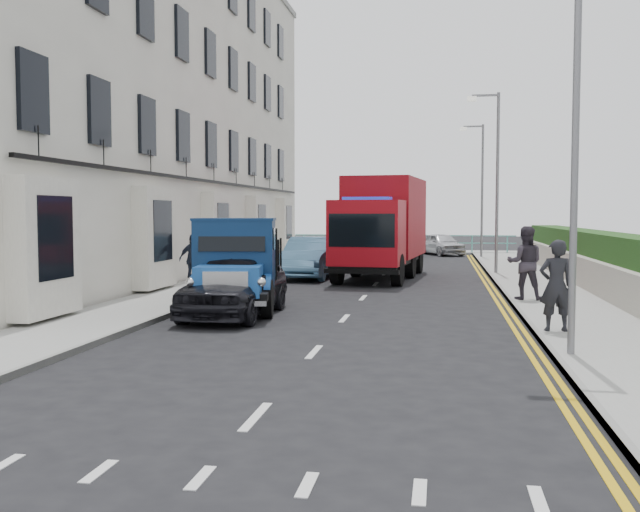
{
  "coord_description": "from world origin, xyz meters",
  "views": [
    {
      "loc": [
        2.15,
        -14.14,
        2.45
      ],
      "look_at": [
        -0.68,
        2.62,
        1.4
      ],
      "focal_mm": 40.0,
      "sensor_mm": 36.0,
      "label": 1
    }
  ],
  "objects_px": {
    "parked_car_front": "(235,284)",
    "pedestrian_east_near": "(556,285)",
    "bedford_lorry": "(236,270)",
    "lamp_far": "(480,182)",
    "lamp_mid": "(494,172)",
    "lamp_near": "(568,116)",
    "red_lorry": "(382,225)"
  },
  "relations": [
    {
      "from": "bedford_lorry",
      "to": "parked_car_front",
      "type": "bearing_deg",
      "value": -86.65
    },
    {
      "from": "lamp_mid",
      "to": "parked_car_front",
      "type": "height_order",
      "value": "lamp_mid"
    },
    {
      "from": "lamp_mid",
      "to": "lamp_far",
      "type": "height_order",
      "value": "same"
    },
    {
      "from": "red_lorry",
      "to": "lamp_far",
      "type": "bearing_deg",
      "value": 75.99
    },
    {
      "from": "lamp_far",
      "to": "parked_car_front",
      "type": "height_order",
      "value": "lamp_far"
    },
    {
      "from": "lamp_far",
      "to": "red_lorry",
      "type": "relative_size",
      "value": 0.96
    },
    {
      "from": "lamp_mid",
      "to": "pedestrian_east_near",
      "type": "distance_m",
      "value": 14.04
    },
    {
      "from": "lamp_mid",
      "to": "parked_car_front",
      "type": "xyz_separation_m",
      "value": [
        -6.78,
        -12.05,
        -3.24
      ]
    },
    {
      "from": "lamp_far",
      "to": "bedford_lorry",
      "type": "distance_m",
      "value": 22.86
    },
    {
      "from": "lamp_mid",
      "to": "red_lorry",
      "type": "relative_size",
      "value": 0.96
    },
    {
      "from": "lamp_mid",
      "to": "bedford_lorry",
      "type": "xyz_separation_m",
      "value": [
        -6.88,
        -11.6,
        -2.95
      ]
    },
    {
      "from": "red_lorry",
      "to": "lamp_near",
      "type": "bearing_deg",
      "value": -68.31
    },
    {
      "from": "red_lorry",
      "to": "pedestrian_east_near",
      "type": "relative_size",
      "value": 4.07
    },
    {
      "from": "lamp_far",
      "to": "red_lorry",
      "type": "height_order",
      "value": "lamp_far"
    },
    {
      "from": "bedford_lorry",
      "to": "pedestrian_east_near",
      "type": "distance_m",
      "value": 7.41
    },
    {
      "from": "lamp_near",
      "to": "lamp_far",
      "type": "distance_m",
      "value": 26.0
    },
    {
      "from": "bedford_lorry",
      "to": "lamp_mid",
      "type": "bearing_deg",
      "value": 49.81
    },
    {
      "from": "bedford_lorry",
      "to": "lamp_far",
      "type": "bearing_deg",
      "value": 62.82
    },
    {
      "from": "lamp_far",
      "to": "bedford_lorry",
      "type": "relative_size",
      "value": 1.4
    },
    {
      "from": "bedford_lorry",
      "to": "lamp_near",
      "type": "bearing_deg",
      "value": -42.13
    },
    {
      "from": "red_lorry",
      "to": "pedestrian_east_near",
      "type": "bearing_deg",
      "value": -64.51
    },
    {
      "from": "bedford_lorry",
      "to": "red_lorry",
      "type": "bearing_deg",
      "value": 65.09
    },
    {
      "from": "parked_car_front",
      "to": "pedestrian_east_near",
      "type": "xyz_separation_m",
      "value": [
        7.0,
        -1.66,
        0.26
      ]
    },
    {
      "from": "lamp_mid",
      "to": "lamp_far",
      "type": "distance_m",
      "value": 10.0
    },
    {
      "from": "red_lorry",
      "to": "lamp_mid",
      "type": "bearing_deg",
      "value": 27.45
    },
    {
      "from": "lamp_near",
      "to": "red_lorry",
      "type": "distance_m",
      "value": 15.06
    },
    {
      "from": "lamp_near",
      "to": "bedford_lorry",
      "type": "bearing_deg",
      "value": 147.38
    },
    {
      "from": "bedford_lorry",
      "to": "parked_car_front",
      "type": "height_order",
      "value": "bedford_lorry"
    },
    {
      "from": "parked_car_front",
      "to": "pedestrian_east_near",
      "type": "relative_size",
      "value": 2.47
    },
    {
      "from": "lamp_near",
      "to": "red_lorry",
      "type": "relative_size",
      "value": 0.96
    },
    {
      "from": "lamp_far",
      "to": "pedestrian_east_near",
      "type": "height_order",
      "value": "lamp_far"
    },
    {
      "from": "lamp_near",
      "to": "lamp_far",
      "type": "relative_size",
      "value": 1.0
    }
  ]
}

